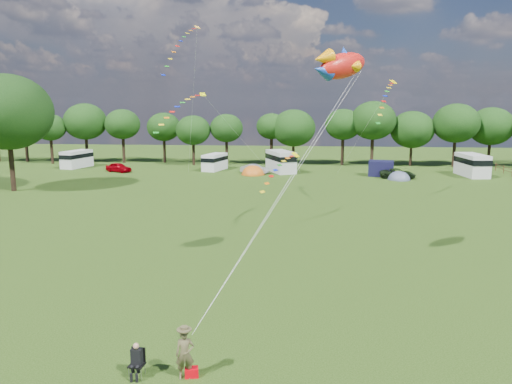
# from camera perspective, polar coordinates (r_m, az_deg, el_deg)

# --- Properties ---
(ground_plane) EXTENTS (180.00, 180.00, 0.00)m
(ground_plane) POSITION_cam_1_polar(r_m,az_deg,el_deg) (28.03, -1.54, -11.03)
(ground_plane) COLOR black
(ground_plane) RESTS_ON ground
(tree_line) EXTENTS (102.98, 10.98, 10.27)m
(tree_line) POSITION_cam_1_polar(r_m,az_deg,el_deg) (81.03, 6.89, 7.52)
(tree_line) COLOR black
(tree_line) RESTS_ON ground
(big_tree) EXTENTS (10.00, 10.00, 13.28)m
(big_tree) POSITION_cam_1_polar(r_m,az_deg,el_deg) (63.30, -26.56, 8.17)
(big_tree) COLOR black
(big_tree) RESTS_ON ground
(car_a) EXTENTS (4.43, 3.16, 1.38)m
(car_a) POSITION_cam_1_polar(r_m,az_deg,el_deg) (75.77, -15.43, 2.73)
(car_a) COLOR #8F0009
(car_a) RESTS_ON ground
(car_b) EXTENTS (4.01, 2.38, 1.33)m
(car_b) POSITION_cam_1_polar(r_m,az_deg,el_deg) (71.44, -0.15, 2.65)
(car_b) COLOR gray
(car_b) RESTS_ON ground
(car_d) EXTENTS (5.03, 2.76, 1.31)m
(car_d) POSITION_cam_1_polar(r_m,az_deg,el_deg) (69.66, 15.87, 2.05)
(car_d) COLOR black
(car_d) RESTS_ON ground
(campervan_a) EXTENTS (3.49, 5.78, 2.65)m
(campervan_a) POSITION_cam_1_polar(r_m,az_deg,el_deg) (82.92, -19.81, 3.63)
(campervan_a) COLOR silver
(campervan_a) RESTS_ON ground
(campervan_b) EXTENTS (3.40, 5.39, 2.45)m
(campervan_b) POSITION_cam_1_polar(r_m,az_deg,el_deg) (75.28, -4.74, 3.50)
(campervan_b) COLOR silver
(campervan_b) RESTS_ON ground
(campervan_c) EXTENTS (4.91, 6.81, 3.07)m
(campervan_c) POSITION_cam_1_polar(r_m,az_deg,el_deg) (73.20, 2.85, 3.60)
(campervan_c) COLOR silver
(campervan_c) RESTS_ON ground
(campervan_d) EXTENTS (3.32, 6.47, 3.04)m
(campervan_d) POSITION_cam_1_polar(r_m,az_deg,el_deg) (75.21, 23.47, 2.92)
(campervan_d) COLOR silver
(campervan_d) RESTS_ON ground
(tent_orange) EXTENTS (3.30, 3.62, 2.58)m
(tent_orange) POSITION_cam_1_polar(r_m,az_deg,el_deg) (70.47, -0.36, 2.01)
(tent_orange) COLOR #C65C14
(tent_orange) RESTS_ON ground
(tent_greyblue) EXTENTS (3.00, 3.28, 2.23)m
(tent_greyblue) POSITION_cam_1_polar(r_m,az_deg,el_deg) (68.61, 16.02, 1.38)
(tent_greyblue) COLOR #4E576D
(tent_greyblue) RESTS_ON ground
(awning_navy) EXTENTS (3.78, 3.28, 2.09)m
(awning_navy) POSITION_cam_1_polar(r_m,az_deg,el_deg) (71.39, 14.11, 2.64)
(awning_navy) COLOR black
(awning_navy) RESTS_ON ground
(kite_flyer) EXTENTS (0.78, 0.60, 1.92)m
(kite_flyer) POSITION_cam_1_polar(r_m,az_deg,el_deg) (19.64, -8.13, -17.87)
(kite_flyer) COLOR brown
(kite_flyer) RESTS_ON ground
(camp_chair) EXTENTS (0.60, 0.60, 1.36)m
(camp_chair) POSITION_cam_1_polar(r_m,az_deg,el_deg) (20.14, -13.45, -17.78)
(camp_chair) COLOR #99999E
(camp_chair) RESTS_ON ground
(kite_bag) EXTENTS (0.57, 0.44, 0.36)m
(kite_bag) POSITION_cam_1_polar(r_m,az_deg,el_deg) (20.05, -7.37, -19.76)
(kite_bag) COLOR red
(kite_bag) RESTS_ON ground
(fish_kite) EXTENTS (3.71, 3.43, 2.15)m
(fish_kite) POSITION_cam_1_polar(r_m,az_deg,el_deg) (28.80, 9.46, 14.09)
(fish_kite) COLOR red
(fish_kite) RESTS_ON ground
(streamer_kite_a) EXTENTS (3.28, 5.56, 5.74)m
(streamer_kite_a) POSITION_cam_1_polar(r_m,az_deg,el_deg) (57.50, -8.30, 16.61)
(streamer_kite_a) COLOR yellow
(streamer_kite_a) RESTS_ON ground
(streamer_kite_b) EXTENTS (4.26, 4.57, 3.78)m
(streamer_kite_b) POSITION_cam_1_polar(r_m,az_deg,el_deg) (48.98, -8.26, 9.74)
(streamer_kite_b) COLOR #D8E504
(streamer_kite_b) RESTS_ON ground
(streamer_kite_c) EXTENTS (3.12, 5.02, 2.81)m
(streamer_kite_c) POSITION_cam_1_polar(r_m,az_deg,el_deg) (41.88, 3.06, 3.03)
(streamer_kite_c) COLOR #FFF800
(streamer_kite_c) RESTS_ON ground
(walker_a) EXTENTS (0.94, 0.74, 1.69)m
(walker_a) POSITION_cam_1_polar(r_m,az_deg,el_deg) (73.42, 24.69, 2.05)
(walker_a) COLOR black
(walker_a) RESTS_ON ground
(streamer_kite_d) EXTENTS (2.74, 5.17, 4.32)m
(streamer_kite_d) POSITION_cam_1_polar(r_m,az_deg,el_deg) (52.19, 14.79, 10.74)
(streamer_kite_d) COLOR #FCCD01
(streamer_kite_d) RESTS_ON ground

